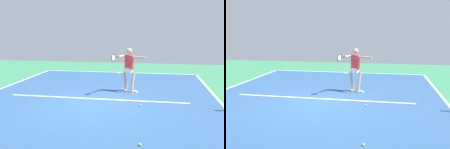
% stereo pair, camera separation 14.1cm
% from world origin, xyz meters
% --- Properties ---
extents(ground_plane, '(22.06, 22.06, 0.00)m').
position_xyz_m(ground_plane, '(0.00, 0.00, 0.00)').
color(ground_plane, '#388456').
extents(court_surface, '(9.19, 13.34, 0.00)m').
position_xyz_m(court_surface, '(0.00, 0.00, 0.00)').
color(court_surface, '#2D5484').
rests_on(court_surface, ground_plane).
extents(court_line_baseline_near, '(9.19, 0.10, 0.01)m').
position_xyz_m(court_line_baseline_near, '(0.00, -6.62, 0.00)').
color(court_line_baseline_near, white).
rests_on(court_line_baseline_near, ground_plane).
extents(court_line_service, '(6.89, 0.10, 0.01)m').
position_xyz_m(court_line_service, '(0.00, -0.69, 0.00)').
color(court_line_service, white).
rests_on(court_line_service, ground_plane).
extents(court_line_centre_mark, '(0.10, 0.30, 0.01)m').
position_xyz_m(court_line_centre_mark, '(0.00, -6.42, 0.00)').
color(court_line_centre_mark, white).
rests_on(court_line_centre_mark, ground_plane).
extents(tennis_player, '(1.30, 1.14, 1.85)m').
position_xyz_m(tennis_player, '(-1.10, -2.00, 1.07)').
color(tennis_player, tan).
rests_on(tennis_player, ground_plane).
extents(tennis_ball_centre_court, '(0.07, 0.07, 0.07)m').
position_xyz_m(tennis_ball_centre_court, '(-1.70, -0.09, 0.03)').
color(tennis_ball_centre_court, '#C6E53D').
rests_on(tennis_ball_centre_court, ground_plane).
extents(tennis_ball_near_player, '(0.07, 0.07, 0.07)m').
position_xyz_m(tennis_ball_near_player, '(-1.88, 2.89, 0.03)').
color(tennis_ball_near_player, '#C6E53D').
rests_on(tennis_ball_near_player, ground_plane).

